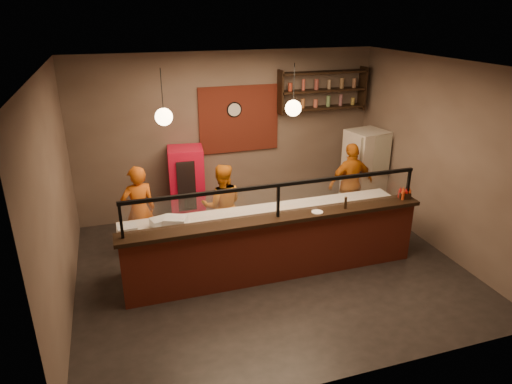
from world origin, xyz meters
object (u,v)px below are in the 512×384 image
object	(u,v)px
pepper_mill	(346,203)
cook_mid	(222,205)
cook_left	(139,211)
cook_right	(351,184)
pizza_dough	(289,212)
fridge	(364,171)
condiment_caddy	(404,195)
red_cooler	(187,186)
wall_clock	(234,110)

from	to	relation	value
pepper_mill	cook_mid	bearing A→B (deg)	139.48
cook_left	cook_right	xyz separation A→B (m)	(3.97, 0.02, 0.01)
pizza_dough	pepper_mill	world-z (taller)	pepper_mill
fridge	pizza_dough	xyz separation A→B (m)	(-2.26, -1.52, 0.06)
condiment_caddy	cook_right	bearing A→B (deg)	95.88
fridge	pizza_dough	distance (m)	2.72
condiment_caddy	cook_mid	bearing A→B (deg)	154.45
red_cooler	condiment_caddy	world-z (taller)	red_cooler
cook_mid	condiment_caddy	xyz separation A→B (m)	(2.72, -1.30, 0.36)
cook_right	cook_left	bearing A→B (deg)	-2.70
wall_clock	cook_left	world-z (taller)	wall_clock
cook_right	pizza_dough	bearing A→B (deg)	29.18
cook_mid	condiment_caddy	bearing A→B (deg)	163.60
wall_clock	pizza_dough	bearing A→B (deg)	-84.17
condiment_caddy	pepper_mill	xyz separation A→B (m)	(-1.11, -0.08, 0.04)
cook_right	fridge	size ratio (longest dim) A/B	0.95
cook_mid	wall_clock	bearing A→B (deg)	-104.57
cook_mid	pizza_dough	distance (m)	1.27
fridge	red_cooler	distance (m)	3.58
cook_mid	cook_right	size ratio (longest dim) A/B	0.94
cook_mid	fridge	size ratio (longest dim) A/B	0.89
pizza_dough	cook_mid	bearing A→B (deg)	133.15
cook_left	pepper_mill	distance (m)	3.39
cook_left	cook_right	distance (m)	3.97
cook_left	cook_right	world-z (taller)	cook_right
cook_left	condiment_caddy	world-z (taller)	cook_left
cook_right	pizza_dough	world-z (taller)	cook_right
cook_right	wall_clock	bearing A→B (deg)	-36.03
fridge	wall_clock	bearing A→B (deg)	150.45
cook_right	pepper_mill	xyz separation A→B (m)	(-0.96, -1.53, 0.36)
fridge	cook_mid	bearing A→B (deg)	179.54
cook_left	cook_mid	bearing A→B (deg)	162.80
wall_clock	pepper_mill	xyz separation A→B (m)	(0.99, -2.80, -0.95)
red_cooler	pepper_mill	size ratio (longest dim) A/B	8.07
fridge	red_cooler	size ratio (longest dim) A/B	1.12
pizza_dough	pepper_mill	xyz separation A→B (m)	(0.75, -0.46, 0.25)
condiment_caddy	pepper_mill	distance (m)	1.11
cook_right	fridge	distance (m)	0.71
fridge	pizza_dough	world-z (taller)	fridge
cook_mid	pepper_mill	world-z (taller)	cook_mid
fridge	cook_left	bearing A→B (deg)	174.58
cook_left	pizza_dough	world-z (taller)	cook_left
fridge	pepper_mill	xyz separation A→B (m)	(-1.51, -1.97, 0.31)
fridge	condiment_caddy	bearing A→B (deg)	-113.14
cook_mid	red_cooler	xyz separation A→B (m)	(-0.42, 1.11, 0.01)
wall_clock	pepper_mill	size ratio (longest dim) A/B	1.61
pepper_mill	pizza_dough	bearing A→B (deg)	148.61
cook_right	cook_mid	bearing A→B (deg)	0.44
cook_right	red_cooler	world-z (taller)	cook_right
pizza_dough	fridge	bearing A→B (deg)	33.86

